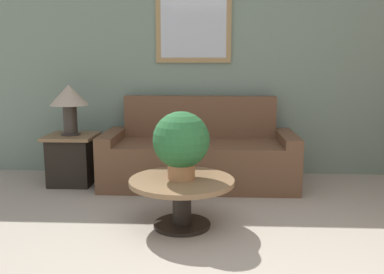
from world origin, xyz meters
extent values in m
cube|color=slate|center=(0.00, 3.32, 1.30)|extent=(7.58, 0.06, 2.60)
cube|color=#997A4C|center=(-0.53, 3.28, 1.76)|extent=(0.90, 0.03, 0.79)
cube|color=#B2BCC6|center=(-0.53, 3.27, 1.76)|extent=(0.78, 0.01, 0.67)
cube|color=brown|center=(-0.44, 2.74, 0.25)|extent=(1.79, 0.88, 0.50)
cube|color=brown|center=(-0.44, 3.10, 0.74)|extent=(1.79, 0.16, 0.48)
cube|color=brown|center=(-1.42, 2.74, 0.30)|extent=(0.18, 0.88, 0.60)
cube|color=brown|center=(0.54, 2.74, 0.30)|extent=(0.18, 0.88, 0.60)
cylinder|color=black|center=(-0.54, 1.50, 0.01)|extent=(0.49, 0.49, 0.03)
cylinder|color=black|center=(-0.54, 1.50, 0.20)|extent=(0.16, 0.16, 0.35)
cylinder|color=brown|center=(-0.54, 1.50, 0.40)|extent=(0.88, 0.88, 0.04)
cube|color=black|center=(-1.88, 2.73, 0.27)|extent=(0.46, 0.46, 0.53)
cube|color=brown|center=(-1.88, 2.73, 0.55)|extent=(0.55, 0.55, 0.03)
cylinder|color=#2D2823|center=(-1.88, 2.73, 0.58)|extent=(0.22, 0.22, 0.02)
cylinder|color=#2D2823|center=(-1.88, 2.73, 0.75)|extent=(0.15, 0.15, 0.32)
cone|color=gray|center=(-1.88, 2.73, 1.02)|extent=(0.43, 0.43, 0.23)
cylinder|color=#9E6B42|center=(-0.55, 1.51, 0.49)|extent=(0.23, 0.23, 0.15)
sphere|color=#235B2D|center=(-0.55, 1.51, 0.75)|extent=(0.47, 0.47, 0.47)
camera|label=1|loc=(-0.29, -1.95, 1.40)|focal=40.00mm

